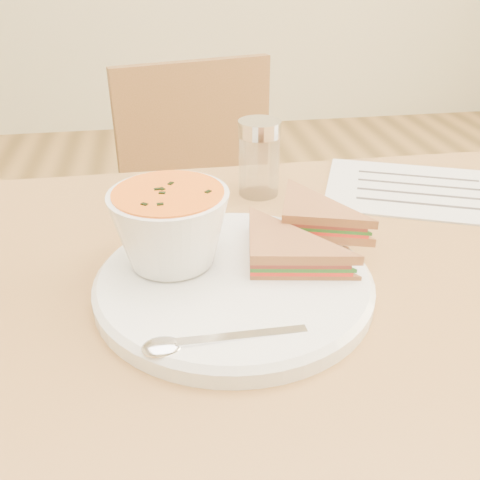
{
  "coord_description": "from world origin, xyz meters",
  "views": [
    {
      "loc": [
        -0.2,
        -0.48,
        1.08
      ],
      "look_at": [
        -0.12,
        0.01,
        0.8
      ],
      "focal_mm": 40.0,
      "sensor_mm": 36.0,
      "label": 1
    }
  ],
  "objects": [
    {
      "name": "chair_far",
      "position": [
        -0.06,
        0.59,
        0.42
      ],
      "size": [
        0.46,
        0.46,
        0.85
      ],
      "primitive_type": null,
      "rotation": [
        0.0,
        0.0,
        3.39
      ],
      "color": "brown",
      "rests_on": "floor"
    },
    {
      "name": "sandwich_half_b",
      "position": [
        -0.07,
        0.04,
        0.8
      ],
      "size": [
        0.13,
        0.13,
        0.03
      ],
      "primitive_type": null,
      "rotation": [
        0.0,
        0.0,
        -0.31
      ],
      "color": "#AF6F3E",
      "rests_on": "plate"
    },
    {
      "name": "condiment_shaker",
      "position": [
        -0.05,
        0.24,
        0.81
      ],
      "size": [
        0.06,
        0.06,
        0.11
      ],
      "primitive_type": null,
      "rotation": [
        0.0,
        0.0,
        0.06
      ],
      "color": "silver",
      "rests_on": "dining_table"
    },
    {
      "name": "sandwich_half_a",
      "position": [
        -0.11,
        -0.02,
        0.78
      ],
      "size": [
        0.13,
        0.13,
        0.04
      ],
      "primitive_type": null,
      "rotation": [
        0.0,
        0.0,
        -0.17
      ],
      "color": "#AF6F3E",
      "rests_on": "plate"
    },
    {
      "name": "plate",
      "position": [
        -0.13,
        -0.01,
        0.76
      ],
      "size": [
        0.36,
        0.36,
        0.02
      ],
      "primitive_type": null,
      "rotation": [
        0.0,
        0.0,
        -0.25
      ],
      "color": "white",
      "rests_on": "dining_table"
    },
    {
      "name": "soup_bowl",
      "position": [
        -0.19,
        0.03,
        0.81
      ],
      "size": [
        0.13,
        0.13,
        0.09
      ],
      "primitive_type": null,
      "rotation": [
        0.0,
        0.0,
        0.05
      ],
      "color": "white",
      "rests_on": "plate"
    },
    {
      "name": "paper_menu",
      "position": [
        0.19,
        0.2,
        0.75
      ],
      "size": [
        0.33,
        0.29,
        0.0
      ],
      "primitive_type": null,
      "rotation": [
        0.0,
        0.0,
        -0.39
      ],
      "color": "silver",
      "rests_on": "dining_table"
    },
    {
      "name": "spoon",
      "position": [
        -0.15,
        -0.11,
        0.77
      ],
      "size": [
        0.18,
        0.04,
        0.01
      ],
      "primitive_type": null,
      "rotation": [
        0.0,
        0.0,
        0.03
      ],
      "color": "silver",
      "rests_on": "plate"
    }
  ]
}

